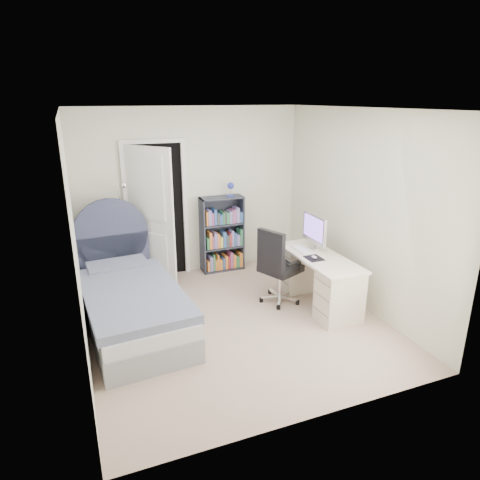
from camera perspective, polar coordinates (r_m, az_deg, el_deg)
name	(u,v)px	position (r m, az deg, el deg)	size (l,w,h in m)	color
room_shell	(234,224)	(4.85, -0.75, 2.18)	(3.50, 3.70, 2.60)	tan
door	(153,214)	(6.21, -11.58, 3.40)	(0.92, 0.66, 2.06)	black
bed	(130,300)	(5.32, -14.47, -7.81)	(1.18, 2.26, 1.35)	gray
nightstand	(100,263)	(6.36, -18.11, -2.99)	(0.40, 0.40, 0.58)	tan
floor_lamp	(126,246)	(6.22, -15.01, -0.76)	(0.22, 0.22, 1.54)	silver
bookcase	(223,237)	(6.69, -2.32, 0.42)	(0.66, 0.28, 1.40)	#313544
desk	(318,277)	(5.71, 10.36, -4.93)	(0.55, 1.39, 1.14)	beige
office_chair	(277,263)	(5.57, 4.92, -3.10)	(0.60, 0.60, 1.03)	silver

